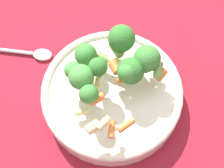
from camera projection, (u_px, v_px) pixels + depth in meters
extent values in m
plane|color=maroon|center=(112.00, 99.00, 0.56)|extent=(3.00, 3.00, 0.00)
cylinder|color=silver|center=(112.00, 95.00, 0.54)|extent=(0.24, 0.24, 0.04)
torus|color=silver|center=(112.00, 90.00, 0.52)|extent=(0.24, 0.24, 0.01)
cylinder|color=#8CB766|center=(86.00, 63.00, 0.53)|extent=(0.01, 0.01, 0.02)
sphere|color=#3D8438|center=(85.00, 56.00, 0.51)|extent=(0.04, 0.04, 0.04)
cylinder|color=#8CB766|center=(145.00, 67.00, 0.51)|extent=(0.02, 0.02, 0.02)
sphere|color=#3D8438|center=(147.00, 59.00, 0.48)|extent=(0.04, 0.04, 0.04)
cylinder|color=#8CB766|center=(130.00, 79.00, 0.50)|extent=(0.02, 0.02, 0.02)
sphere|color=#33722D|center=(131.00, 71.00, 0.48)|extent=(0.04, 0.04, 0.04)
cylinder|color=#8CB766|center=(121.00, 48.00, 0.52)|extent=(0.02, 0.02, 0.02)
sphere|color=#33722D|center=(122.00, 38.00, 0.49)|extent=(0.04, 0.04, 0.04)
cylinder|color=#8CB766|center=(127.00, 78.00, 0.49)|extent=(0.01, 0.01, 0.01)
sphere|color=#3D8438|center=(127.00, 72.00, 0.47)|extent=(0.03, 0.03, 0.03)
cylinder|color=#8CB766|center=(74.00, 75.00, 0.50)|extent=(0.01, 0.01, 0.01)
sphere|color=#479342|center=(73.00, 70.00, 0.48)|extent=(0.03, 0.03, 0.03)
cylinder|color=#8CB766|center=(98.00, 73.00, 0.49)|extent=(0.01, 0.01, 0.01)
sphere|color=#33722D|center=(98.00, 67.00, 0.47)|extent=(0.03, 0.03, 0.03)
cylinder|color=#8CB766|center=(89.00, 98.00, 0.48)|extent=(0.01, 0.01, 0.01)
sphere|color=#3D8438|center=(88.00, 93.00, 0.46)|extent=(0.03, 0.03, 0.03)
cylinder|color=#8CB766|center=(83.00, 85.00, 0.49)|extent=(0.01, 0.01, 0.02)
sphere|color=#479342|center=(81.00, 77.00, 0.47)|extent=(0.04, 0.04, 0.04)
cylinder|color=#729E4C|center=(158.00, 70.00, 0.49)|extent=(0.03, 0.03, 0.01)
cylinder|color=orange|center=(152.00, 64.00, 0.51)|extent=(0.03, 0.02, 0.01)
cylinder|color=orange|center=(126.00, 125.00, 0.44)|extent=(0.01, 0.03, 0.01)
cylinder|color=orange|center=(125.00, 80.00, 0.49)|extent=(0.03, 0.03, 0.01)
cylinder|color=#729E4C|center=(103.00, 57.00, 0.52)|extent=(0.02, 0.02, 0.01)
cylinder|color=beige|center=(93.00, 127.00, 0.44)|extent=(0.02, 0.02, 0.01)
cylinder|color=beige|center=(97.00, 82.00, 0.49)|extent=(0.02, 0.02, 0.01)
cylinder|color=orange|center=(161.00, 74.00, 0.50)|extent=(0.02, 0.02, 0.01)
cylinder|color=beige|center=(103.00, 123.00, 0.44)|extent=(0.01, 0.02, 0.01)
cylinder|color=orange|center=(96.00, 99.00, 0.47)|extent=(0.02, 0.03, 0.01)
cylinder|color=orange|center=(112.00, 129.00, 0.45)|extent=(0.02, 0.03, 0.01)
cylinder|color=beige|center=(81.00, 111.00, 0.49)|extent=(0.02, 0.03, 0.01)
cylinder|color=beige|center=(116.00, 62.00, 0.51)|extent=(0.03, 0.02, 0.01)
cylinder|color=#729E4C|center=(116.00, 50.00, 0.51)|extent=(0.03, 0.02, 0.01)
cylinder|color=orange|center=(115.00, 67.00, 0.49)|extent=(0.02, 0.02, 0.01)
ellipsoid|color=silver|center=(43.00, 55.00, 0.59)|extent=(0.04, 0.04, 0.01)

